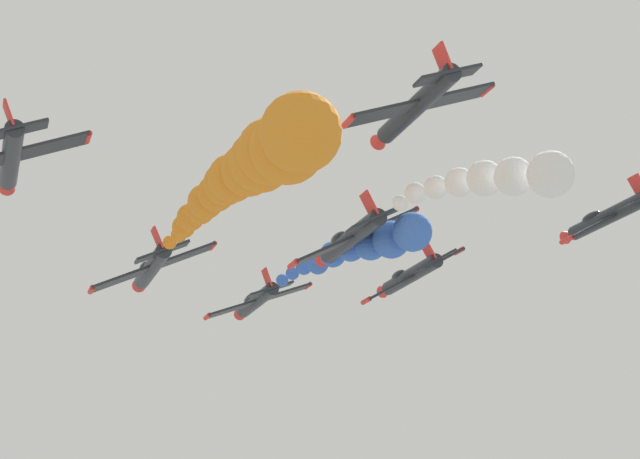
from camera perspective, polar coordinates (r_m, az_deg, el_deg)
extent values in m
cylinder|color=#23282D|center=(81.95, -3.69, -4.16)|extent=(1.42, 9.00, 1.42)
cone|color=red|center=(86.75, -4.61, -4.88)|extent=(1.35, 1.20, 1.35)
cube|color=#23282D|center=(81.56, -3.59, -4.16)|extent=(8.66, 1.90, 3.45)
cylinder|color=red|center=(80.18, -6.58, -5.06)|extent=(0.46, 1.40, 0.46)
cylinder|color=red|center=(83.17, -0.71, -3.29)|extent=(0.46, 1.40, 0.46)
cube|color=#23282D|center=(78.21, -2.90, -3.50)|extent=(3.61, 1.20, 1.52)
cube|color=red|center=(78.24, -3.10, -2.85)|extent=(0.70, 1.10, 1.54)
ellipsoid|color=black|center=(83.70, -4.13, -4.10)|extent=(1.00, 2.20, 0.94)
sphere|color=blue|center=(75.18, -2.21, -2.97)|extent=(0.97, 0.97, 0.97)
sphere|color=blue|center=(73.14, -1.62, -2.56)|extent=(1.02, 1.02, 1.02)
sphere|color=blue|center=(71.10, -0.94, -2.19)|extent=(1.20, 1.20, 1.20)
sphere|color=blue|center=(69.06, -0.12, -2.01)|extent=(1.53, 1.53, 1.53)
sphere|color=blue|center=(67.15, 0.75, -1.46)|extent=(1.81, 1.81, 1.81)
sphere|color=blue|center=(65.26, 1.79, -1.03)|extent=(1.95, 1.95, 1.95)
sphere|color=blue|center=(63.34, 2.96, -0.85)|extent=(2.15, 2.15, 2.15)
sphere|color=blue|center=(61.46, 4.17, -0.59)|extent=(2.40, 2.40, 2.40)
sphere|color=blue|center=(59.63, 5.40, -0.14)|extent=(2.43, 2.43, 2.43)
cylinder|color=#23282D|center=(70.02, -9.75, -2.18)|extent=(1.46, 9.00, 1.46)
cone|color=red|center=(74.91, -10.43, -3.13)|extent=(1.39, 1.20, 1.39)
cube|color=#23282D|center=(69.63, -9.67, -2.17)|extent=(8.40, 1.90, 4.09)
cylinder|color=red|center=(68.62, -13.17, -3.43)|extent=(0.48, 1.40, 0.48)
cylinder|color=red|center=(70.92, -6.28, -0.95)|extent=(0.48, 1.40, 0.48)
cube|color=#23282D|center=(66.23, -9.17, -1.29)|extent=(3.51, 1.20, 1.78)
cube|color=red|center=(66.30, -9.45, -0.55)|extent=(0.81, 1.10, 1.51)
ellipsoid|color=black|center=(71.83, -10.15, -2.17)|extent=(1.02, 2.20, 0.97)
sphere|color=orange|center=(63.46, -8.74, -0.74)|extent=(0.90, 0.90, 0.90)
sphere|color=orange|center=(61.72, -8.22, -0.30)|extent=(1.00, 1.00, 1.00)
sphere|color=orange|center=(59.93, -7.94, 0.17)|extent=(1.43, 1.43, 1.43)
sphere|color=orange|center=(58.19, -7.55, 0.72)|extent=(1.64, 1.64, 1.64)
sphere|color=orange|center=(56.43, -6.99, 1.14)|extent=(1.68, 1.68, 1.68)
sphere|color=orange|center=(54.63, -6.69, 1.63)|extent=(2.00, 2.00, 2.00)
sphere|color=orange|center=(52.90, -6.06, 2.13)|extent=(2.05, 2.05, 2.05)
sphere|color=orange|center=(51.15, -5.53, 2.67)|extent=(2.32, 2.32, 2.32)
sphere|color=orange|center=(49.29, -5.13, 3.01)|extent=(2.49, 2.49, 2.49)
sphere|color=orange|center=(47.59, -4.20, 3.50)|extent=(2.66, 2.66, 2.66)
sphere|color=orange|center=(45.84, -3.48, 4.00)|extent=(2.99, 2.99, 2.99)
sphere|color=orange|center=(44.06, -2.86, 4.56)|extent=(3.11, 3.11, 3.11)
sphere|color=orange|center=(42.26, -1.91, 4.83)|extent=(3.31, 3.31, 3.31)
sphere|color=orange|center=(40.57, -1.12, 5.68)|extent=(3.45, 3.45, 3.45)
cylinder|color=#23282D|center=(75.79, 5.33, -2.67)|extent=(1.50, 9.00, 1.50)
cone|color=red|center=(80.31, 3.82, -3.54)|extent=(1.43, 1.20, 1.43)
cube|color=#23282D|center=(75.44, 5.49, -2.66)|extent=(8.04, 1.90, 4.79)
cylinder|color=red|center=(73.35, 2.71, -4.16)|extent=(0.49, 1.40, 0.49)
cylinder|color=red|center=(77.75, 8.11, -1.24)|extent=(0.49, 1.40, 0.49)
cube|color=#23282D|center=(72.30, 6.61, -1.87)|extent=(3.37, 1.20, 2.07)
cube|color=red|center=(72.23, 6.30, -1.22)|extent=(0.93, 1.10, 1.45)
ellipsoid|color=black|center=(77.39, 4.60, -2.67)|extent=(1.04, 2.20, 1.01)
cylinder|color=#23282D|center=(62.42, 1.86, -0.46)|extent=(1.49, 9.00, 1.49)
cone|color=red|center=(67.01, 0.30, -1.66)|extent=(1.41, 1.20, 1.41)
cube|color=#23282D|center=(62.06, 2.04, -0.44)|extent=(8.23, 1.90, 4.44)
cylinder|color=red|center=(60.16, -1.56, -2.02)|extent=(0.49, 1.40, 0.49)
cylinder|color=red|center=(64.23, 5.41, 1.04)|extent=(0.49, 1.40, 0.49)
cube|color=#23282D|center=(58.89, 3.24, 0.65)|extent=(3.45, 1.20, 1.93)
cube|color=red|center=(58.90, 2.88, 1.47)|extent=(0.87, 1.10, 1.48)
ellipsoid|color=black|center=(64.08, 1.09, -0.51)|extent=(1.03, 2.20, 0.99)
sphere|color=white|center=(56.08, 4.68, 1.55)|extent=(0.92, 0.92, 0.92)
sphere|color=white|center=(54.04, 5.57, 2.12)|extent=(1.19, 1.19, 1.19)
sphere|color=white|center=(52.03, 6.77, 2.46)|extent=(1.27, 1.27, 1.27)
sphere|color=white|center=(50.04, 8.12, 2.74)|extent=(1.51, 1.51, 1.51)
sphere|color=white|center=(48.05, 9.57, 2.96)|extent=(1.78, 1.78, 1.78)
sphere|color=white|center=(46.09, 11.21, 3.06)|extent=(1.83, 1.83, 1.83)
sphere|color=white|center=(44.31, 13.28, 3.16)|extent=(2.11, 2.11, 2.11)
cylinder|color=#23282D|center=(60.33, -17.55, 4.04)|extent=(1.44, 9.00, 1.44)
cone|color=red|center=(65.13, -17.75, 2.48)|extent=(1.37, 1.20, 1.37)
cube|color=#23282D|center=(59.92, -17.51, 4.09)|extent=(8.55, 1.90, 3.73)
cylinder|color=red|center=(60.76, -13.36, 5.25)|extent=(0.47, 1.40, 0.47)
cube|color=#23282D|center=(56.62, -17.40, 5.50)|extent=(3.57, 1.20, 1.64)
cube|color=red|center=(56.84, -17.67, 6.36)|extent=(0.75, 1.10, 1.53)
ellipsoid|color=black|center=(62.17, -17.76, 3.88)|extent=(1.01, 2.20, 0.96)
cylinder|color=#23282D|center=(73.68, 16.49, 0.76)|extent=(1.49, 9.00, 1.49)
cone|color=red|center=(77.66, 14.34, -0.33)|extent=(1.42, 1.20, 1.42)
cube|color=#23282D|center=(73.38, 16.71, 0.78)|extent=(8.15, 1.90, 4.58)
cylinder|color=red|center=(70.50, 14.19, -0.58)|extent=(0.49, 1.40, 0.49)
cube|color=red|center=(70.58, 18.03, 2.42)|extent=(0.89, 1.10, 1.47)
ellipsoid|color=black|center=(75.06, 15.53, 0.70)|extent=(1.04, 2.20, 1.00)
cylinder|color=#23282D|center=(56.12, 5.64, 7.17)|extent=(1.42, 9.00, 1.42)
cone|color=red|center=(60.39, 3.61, 5.30)|extent=(1.35, 1.20, 1.35)
cube|color=#23282D|center=(55.77, 5.85, 7.24)|extent=(8.68, 1.90, 3.40)
cylinder|color=red|center=(53.55, 1.69, 6.34)|extent=(0.46, 1.40, 0.46)
cylinder|color=red|center=(58.27, 9.68, 8.04)|extent=(0.46, 1.40, 0.46)
cube|color=#23282D|center=(52.89, 7.45, 8.89)|extent=(3.62, 1.20, 1.50)
cube|color=red|center=(53.06, 7.15, 9.83)|extent=(0.69, 1.10, 1.55)
ellipsoid|color=black|center=(57.73, 4.72, 6.93)|extent=(0.99, 2.20, 0.94)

